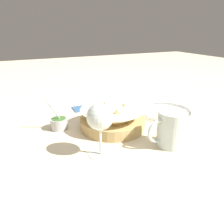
{
  "coord_description": "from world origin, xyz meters",
  "views": [
    {
      "loc": [
        0.34,
        0.65,
        0.34
      ],
      "look_at": [
        0.03,
        -0.0,
        0.06
      ],
      "focal_mm": 35.0,
      "sensor_mm": 36.0,
      "label": 1
    }
  ],
  "objects_px": {
    "sauce_cup": "(59,123)",
    "wine_glass": "(100,119)",
    "beer_mug": "(171,130)",
    "side_plate": "(165,112)",
    "food_basket": "(112,119)"
  },
  "relations": [
    {
      "from": "sauce_cup",
      "to": "side_plate",
      "type": "distance_m",
      "value": 0.44
    },
    {
      "from": "sauce_cup",
      "to": "wine_glass",
      "type": "height_order",
      "value": "wine_glass"
    },
    {
      "from": "food_basket",
      "to": "wine_glass",
      "type": "relative_size",
      "value": 1.52
    },
    {
      "from": "sauce_cup",
      "to": "wine_glass",
      "type": "distance_m",
      "value": 0.24
    },
    {
      "from": "side_plate",
      "to": "food_basket",
      "type": "bearing_deg",
      "value": 5.99
    },
    {
      "from": "beer_mug",
      "to": "side_plate",
      "type": "bearing_deg",
      "value": -125.32
    },
    {
      "from": "beer_mug",
      "to": "sauce_cup",
      "type": "bearing_deg",
      "value": -43.09
    },
    {
      "from": "food_basket",
      "to": "beer_mug",
      "type": "distance_m",
      "value": 0.22
    },
    {
      "from": "sauce_cup",
      "to": "wine_glass",
      "type": "relative_size",
      "value": 0.78
    },
    {
      "from": "beer_mug",
      "to": "side_plate",
      "type": "height_order",
      "value": "beer_mug"
    },
    {
      "from": "wine_glass",
      "to": "side_plate",
      "type": "xyz_separation_m",
      "value": [
        -0.37,
        -0.18,
        -0.1
      ]
    },
    {
      "from": "food_basket",
      "to": "sauce_cup",
      "type": "bearing_deg",
      "value": -20.82
    },
    {
      "from": "beer_mug",
      "to": "side_plate",
      "type": "xyz_separation_m",
      "value": [
        -0.16,
        -0.22,
        -0.04
      ]
    },
    {
      "from": "beer_mug",
      "to": "side_plate",
      "type": "distance_m",
      "value": 0.27
    },
    {
      "from": "food_basket",
      "to": "side_plate",
      "type": "height_order",
      "value": "food_basket"
    }
  ]
}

